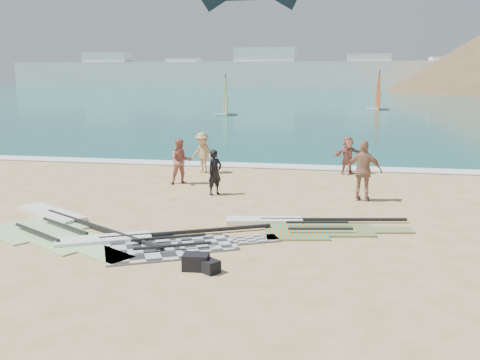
% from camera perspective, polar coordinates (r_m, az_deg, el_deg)
% --- Properties ---
extents(ground, '(300.00, 300.00, 0.00)m').
position_cam_1_polar(ground, '(12.45, -2.70, -8.06)').
color(ground, '#DDB881').
rests_on(ground, ground).
extents(sea, '(300.00, 240.00, 0.06)m').
position_cam_1_polar(sea, '(143.52, 9.69, 9.35)').
color(sea, '#0C5858').
rests_on(sea, ground).
extents(surf_line, '(300.00, 1.20, 0.04)m').
position_cam_1_polar(surf_line, '(24.24, 4.01, 1.39)').
color(surf_line, white).
rests_on(surf_line, ground).
extents(far_town, '(160.00, 8.00, 12.00)m').
position_cam_1_polar(far_town, '(162.49, 4.21, 11.25)').
color(far_town, white).
rests_on(far_town, ground).
extents(rig_grey, '(5.53, 3.63, 0.20)m').
position_cam_1_polar(rig_grey, '(13.41, -9.58, -6.57)').
color(rig_grey, '#2A2A2D').
rests_on(rig_grey, ground).
extents(rig_green, '(5.71, 4.74, 0.21)m').
position_cam_1_polar(rig_green, '(15.47, -18.82, -4.61)').
color(rig_green, '#5CCE24').
rests_on(rig_green, ground).
extents(rig_orange, '(5.16, 2.44, 0.20)m').
position_cam_1_polar(rig_orange, '(14.76, 6.55, -4.84)').
color(rig_orange, orange).
rests_on(rig_orange, ground).
extents(gear_bag_near, '(0.57, 0.43, 0.35)m').
position_cam_1_polar(gear_bag_near, '(11.57, -4.73, -8.70)').
color(gear_bag_near, black).
rests_on(gear_bag_near, ground).
extents(gear_bag_far, '(0.55, 0.51, 0.27)m').
position_cam_1_polar(gear_bag_far, '(11.43, -3.36, -9.14)').
color(gear_bag_far, black).
rests_on(gear_bag_far, ground).
extents(person_wetsuit, '(0.65, 0.69, 1.58)m').
position_cam_1_polar(person_wetsuit, '(18.47, -2.70, 0.83)').
color(person_wetsuit, black).
rests_on(person_wetsuit, ground).
extents(beachgoer_left, '(1.04, 0.96, 1.74)m').
position_cam_1_polar(beachgoer_left, '(20.36, -6.33, 1.96)').
color(beachgoer_left, '#B26454').
rests_on(beachgoer_left, ground).
extents(beachgoer_mid, '(1.29, 1.11, 1.73)m').
position_cam_1_polar(beachgoer_mid, '(22.66, -4.05, 2.92)').
color(beachgoer_mid, tan).
rests_on(beachgoer_mid, ground).
extents(beachgoer_back, '(1.24, 0.70, 2.00)m').
position_cam_1_polar(beachgoer_back, '(17.98, 13.07, 0.95)').
color(beachgoer_back, '#9D7154').
rests_on(beachgoer_back, ground).
extents(beachgoer_right, '(1.52, 1.12, 1.60)m').
position_cam_1_polar(beachgoer_right, '(22.82, 11.44, 2.62)').
color(beachgoer_right, '#A86255').
rests_on(beachgoer_right, ground).
extents(windsurfer_left, '(2.41, 2.67, 4.25)m').
position_cam_1_polar(windsurfer_left, '(55.60, -1.58, 8.21)').
color(windsurfer_left, white).
rests_on(windsurfer_left, ground).
extents(windsurfer_centre, '(2.65, 3.15, 4.72)m').
position_cam_1_polar(windsurfer_centre, '(66.47, 14.50, 8.43)').
color(windsurfer_centre, white).
rests_on(windsurfer_centre, ground).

